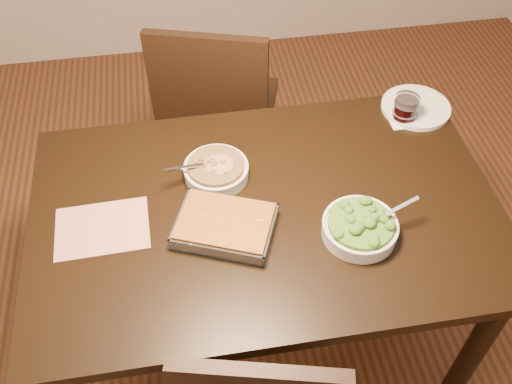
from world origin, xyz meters
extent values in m
plane|color=#402412|center=(0.00, 0.00, 0.00)|extent=(4.00, 4.00, 0.00)
cube|color=black|center=(0.00, 0.00, 0.73)|extent=(1.40, 0.90, 0.04)
cube|color=black|center=(0.00, 0.00, 0.66)|extent=(1.26, 0.76, 0.08)
cylinder|color=black|center=(0.62, -0.37, 0.35)|extent=(0.07, 0.07, 0.71)
cylinder|color=black|center=(-0.62, 0.37, 0.35)|extent=(0.07, 0.07, 0.71)
cylinder|color=black|center=(0.62, 0.37, 0.35)|extent=(0.07, 0.07, 0.71)
cube|color=#AC3140|center=(-0.48, -0.01, 0.75)|extent=(0.27, 0.20, 0.01)
cube|color=white|center=(0.54, 0.31, 0.75)|extent=(0.10, 0.10, 0.00)
cylinder|color=white|center=(-0.13, 0.15, 0.77)|extent=(0.20, 0.20, 0.04)
torus|color=white|center=(-0.13, 0.15, 0.79)|extent=(0.20, 0.20, 0.01)
cylinder|color=#362C0E|center=(-0.13, 0.15, 0.80)|extent=(0.18, 0.18, 0.02)
cube|color=silver|center=(-0.19, 0.13, 0.81)|extent=(0.12, 0.05, 0.04)
cylinder|color=maroon|center=(-0.12, 0.15, 0.80)|extent=(0.09, 0.09, 0.00)
cylinder|color=white|center=(0.25, -0.14, 0.77)|extent=(0.21, 0.21, 0.04)
torus|color=white|center=(0.25, -0.14, 0.79)|extent=(0.22, 0.22, 0.01)
cylinder|color=#1B4C11|center=(0.25, -0.14, 0.80)|extent=(0.19, 0.19, 0.02)
cube|color=silver|center=(0.31, -0.13, 0.81)|extent=(0.14, 0.04, 0.05)
cube|color=silver|center=(-0.13, -0.07, 0.75)|extent=(0.33, 0.29, 0.01)
cube|color=#592F0C|center=(-0.13, -0.07, 0.78)|extent=(0.31, 0.27, 0.04)
cube|color=silver|center=(-0.09, 0.02, 0.77)|extent=(0.26, 0.11, 0.04)
cube|color=silver|center=(-0.17, -0.16, 0.77)|extent=(0.26, 0.11, 0.04)
cube|color=silver|center=(-0.01, -0.12, 0.77)|extent=(0.08, 0.19, 0.04)
cube|color=silver|center=(-0.25, -0.02, 0.77)|extent=(0.08, 0.19, 0.04)
cylinder|color=black|center=(0.54, 0.31, 0.79)|extent=(0.08, 0.08, 0.07)
cylinder|color=silver|center=(0.54, 0.31, 0.83)|extent=(0.08, 0.08, 0.03)
cylinder|color=white|center=(0.60, 0.36, 0.76)|extent=(0.24, 0.24, 0.02)
cube|color=black|center=(-0.05, 0.82, 0.46)|extent=(0.56, 0.56, 0.04)
cylinder|color=black|center=(0.20, 0.95, 0.22)|extent=(0.04, 0.04, 0.44)
cylinder|color=black|center=(0.08, 0.58, 0.22)|extent=(0.04, 0.04, 0.44)
cylinder|color=black|center=(-0.17, 1.06, 0.22)|extent=(0.04, 0.04, 0.44)
cylinder|color=black|center=(-0.29, 0.69, 0.22)|extent=(0.04, 0.04, 0.44)
cube|color=black|center=(-0.11, 0.63, 0.71)|extent=(0.44, 0.17, 0.48)
camera|label=1|loc=(-0.21, -1.09, 2.05)|focal=40.00mm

